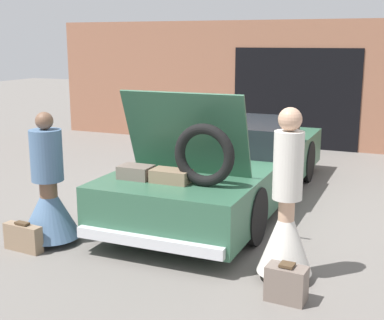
{
  "coord_description": "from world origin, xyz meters",
  "views": [
    {
      "loc": [
        2.52,
        -7.34,
        2.38
      ],
      "look_at": [
        0.0,
        -1.42,
        0.92
      ],
      "focal_mm": 50.0,
      "sensor_mm": 36.0,
      "label": 1
    }
  ],
  "objects": [
    {
      "name": "suitcase_beside_right_person",
      "position": [
        1.53,
        -2.79,
        0.17
      ],
      "size": [
        0.39,
        0.24,
        0.37
      ],
      "color": "#75665B",
      "rests_on": "ground_plane"
    },
    {
      "name": "person_right",
      "position": [
        1.41,
        -2.35,
        0.63
      ],
      "size": [
        0.56,
        0.56,
        1.75
      ],
      "rotation": [
        0.0,
        0.0,
        1.57
      ],
      "color": "tan",
      "rests_on": "ground_plane"
    },
    {
      "name": "garage_wall_back",
      "position": [
        0.0,
        4.47,
        1.39
      ],
      "size": [
        12.0,
        0.14,
        2.8
      ],
      "color": "#9E664C",
      "rests_on": "ground_plane"
    },
    {
      "name": "person_left",
      "position": [
        -1.41,
        -2.43,
        0.55
      ],
      "size": [
        0.71,
        0.71,
        1.57
      ],
      "rotation": [
        0.0,
        0.0,
        -1.41
      ],
      "color": "brown",
      "rests_on": "ground_plane"
    },
    {
      "name": "ground_plane",
      "position": [
        0.0,
        0.0,
        0.0
      ],
      "size": [
        40.0,
        40.0,
        0.0
      ],
      "primitive_type": "plane",
      "color": "slate"
    },
    {
      "name": "suitcase_beside_left_person",
      "position": [
        -1.53,
        -2.78,
        0.16
      ],
      "size": [
        0.5,
        0.17,
        0.34
      ],
      "color": "#8C7259",
      "rests_on": "ground_plane"
    },
    {
      "name": "car",
      "position": [
        0.0,
        0.0,
        0.56
      ],
      "size": [
        1.86,
        5.24,
        1.79
      ],
      "color": "#336047",
      "rests_on": "ground_plane"
    }
  ]
}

